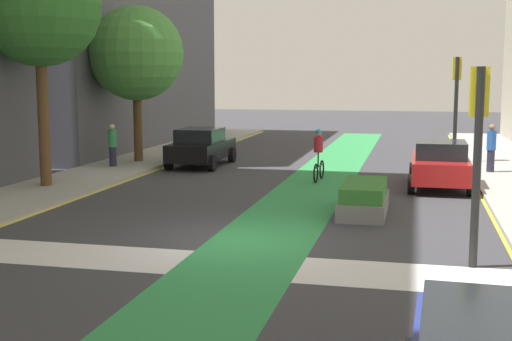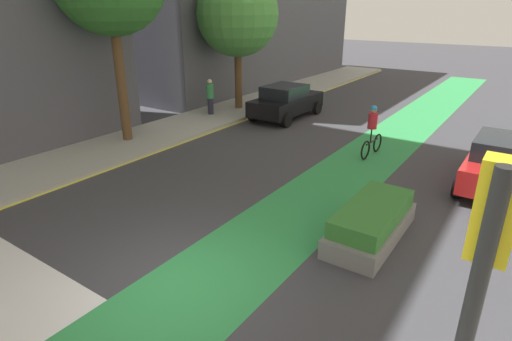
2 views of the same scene
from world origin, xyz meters
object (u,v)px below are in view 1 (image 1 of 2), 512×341
(pedestrian_sidewalk_left_a, at_px, (112,145))
(median_planter, at_px, (364,199))
(street_tree_far, at_px, (136,54))
(car_black_left_far, at_px, (201,147))
(car_red_right_far, at_px, (440,164))
(traffic_signal_far_right, at_px, (456,90))
(traffic_signal_near_right, at_px, (478,127))
(street_tree_near, at_px, (39,5))
(pedestrian_sidewalk_right_a, at_px, (491,147))
(cyclist_in_lane, at_px, (319,154))

(pedestrian_sidewalk_left_a, distance_m, median_planter, 12.27)
(pedestrian_sidewalk_left_a, distance_m, street_tree_far, 4.07)
(street_tree_far, bearing_deg, car_black_left_far, 1.75)
(car_red_right_far, bearing_deg, traffic_signal_far_right, 83.16)
(traffic_signal_far_right, distance_m, street_tree_far, 13.34)
(traffic_signal_near_right, distance_m, street_tree_near, 14.71)
(car_red_right_far, distance_m, pedestrian_sidewalk_right_a, 3.86)
(street_tree_near, bearing_deg, pedestrian_sidewalk_right_a, 24.67)
(traffic_signal_far_right, xyz_separation_m, pedestrian_sidewalk_right_a, (1.17, -3.02, -2.07))
(car_black_left_far, relative_size, pedestrian_sidewalk_right_a, 2.37)
(car_black_left_far, height_order, median_planter, car_black_left_far)
(street_tree_near, bearing_deg, median_planter, -8.66)
(pedestrian_sidewalk_right_a, xyz_separation_m, street_tree_far, (-14.10, 0.14, 3.55))
(car_black_left_far, distance_m, median_planter, 11.19)
(traffic_signal_near_right, relative_size, median_planter, 1.30)
(car_black_left_far, distance_m, street_tree_far, 4.70)
(median_planter, bearing_deg, car_black_left_far, 130.75)
(cyclist_in_lane, xyz_separation_m, pedestrian_sidewalk_left_a, (-8.35, 1.09, 0.03))
(pedestrian_sidewalk_right_a, height_order, pedestrian_sidewalk_left_a, pedestrian_sidewalk_right_a)
(car_red_right_far, relative_size, median_planter, 1.41)
(street_tree_near, bearing_deg, pedestrian_sidewalk_left_a, 89.18)
(traffic_signal_far_right, distance_m, cyclist_in_lane, 7.90)
(car_red_right_far, xyz_separation_m, median_planter, (-2.13, -4.91, -0.40))
(traffic_signal_far_right, relative_size, cyclist_in_lane, 2.41)
(traffic_signal_near_right, xyz_separation_m, street_tree_far, (-12.51, 13.11, 1.89))
(street_tree_near, height_order, street_tree_far, street_tree_near)
(car_black_left_far, height_order, street_tree_near, street_tree_near)
(street_tree_near, bearing_deg, cyclist_in_lane, 24.67)
(pedestrian_sidewalk_left_a, bearing_deg, cyclist_in_lane, -7.42)
(traffic_signal_far_right, distance_m, pedestrian_sidewalk_left_a, 14.23)
(traffic_signal_near_right, bearing_deg, pedestrian_sidewalk_left_a, 138.70)
(traffic_signal_near_right, height_order, car_red_right_far, traffic_signal_near_right)
(cyclist_in_lane, height_order, median_planter, cyclist_in_lane)
(car_red_right_far, height_order, street_tree_far, street_tree_far)
(traffic_signal_near_right, height_order, traffic_signal_far_right, traffic_signal_far_right)
(car_black_left_far, relative_size, pedestrian_sidewalk_left_a, 2.52)
(car_black_left_far, relative_size, cyclist_in_lane, 2.27)
(traffic_signal_far_right, relative_size, car_red_right_far, 1.06)
(car_black_left_far, xyz_separation_m, median_planter, (7.30, -8.47, -0.40))
(traffic_signal_far_right, relative_size, pedestrian_sidewalk_right_a, 2.52)
(street_tree_far, bearing_deg, pedestrian_sidewalk_left_a, -99.83)
(pedestrian_sidewalk_left_a, relative_size, street_tree_near, 0.22)
(pedestrian_sidewalk_right_a, bearing_deg, pedestrian_sidewalk_left_a, -173.27)
(car_red_right_far, bearing_deg, car_black_left_far, 159.35)
(traffic_signal_near_right, xyz_separation_m, traffic_signal_far_right, (0.43, 16.00, 0.40))
(traffic_signal_far_right, relative_size, median_planter, 1.50)
(traffic_signal_near_right, relative_size, cyclist_in_lane, 2.09)
(street_tree_near, distance_m, median_planter, 11.90)
(traffic_signal_near_right, xyz_separation_m, street_tree_near, (-12.90, 6.32, 3.18))
(car_black_left_far, height_order, pedestrian_sidewalk_left_a, pedestrian_sidewalk_left_a)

